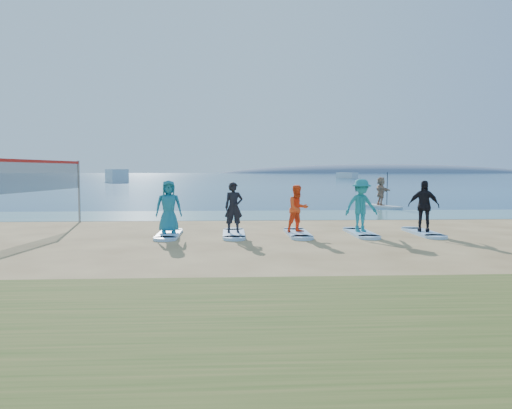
{
  "coord_description": "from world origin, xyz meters",
  "views": [
    {
      "loc": [
        -1.51,
        -12.78,
        2.14
      ],
      "look_at": [
        -0.71,
        2.0,
        1.1
      ],
      "focal_mm": 35.0,
      "sensor_mm": 36.0,
      "label": 1
    }
  ],
  "objects": [
    {
      "name": "ground",
      "position": [
        0.0,
        0.0,
        0.0
      ],
      "size": [
        600.0,
        600.0,
        0.0
      ],
      "primitive_type": "plane",
      "color": "tan",
      "rests_on": "ground"
    },
    {
      "name": "shallow_water",
      "position": [
        0.0,
        10.5,
        0.01
      ],
      "size": [
        600.0,
        600.0,
        0.0
      ],
      "primitive_type": "plane",
      "color": "teal",
      "rests_on": "ground"
    },
    {
      "name": "ocean",
      "position": [
        0.0,
        160.0,
        0.01
      ],
      "size": [
        600.0,
        600.0,
        0.0
      ],
      "primitive_type": "plane",
      "color": "navy",
      "rests_on": "ground"
    },
    {
      "name": "island_ridge",
      "position": [
        95.0,
        300.0,
        0.0
      ],
      "size": [
        220.0,
        56.0,
        18.0
      ],
      "primitive_type": "ellipsoid",
      "color": "slate",
      "rests_on": "ground"
    },
    {
      "name": "volleyball_net",
      "position": [
        -8.17,
        3.27,
        1.9
      ],
      "size": [
        1.26,
        9.01,
        2.5
      ],
      "rotation": [
        0.0,
        0.0,
        -0.13
      ],
      "color": "gray",
      "rests_on": "ground"
    },
    {
      "name": "paddleboard",
      "position": [
        7.1,
        15.05,
        0.06
      ],
      "size": [
        1.65,
        3.06,
        0.12
      ],
      "primitive_type": "cube",
      "rotation": [
        0.0,
        0.0,
        0.34
      ],
      "color": "silver",
      "rests_on": "ground"
    },
    {
      "name": "paddleboarder",
      "position": [
        7.1,
        15.05,
        0.93
      ],
      "size": [
        0.67,
        1.54,
        1.61
      ],
      "primitive_type": "imported",
      "rotation": [
        0.0,
        0.0,
        1.7
      ],
      "color": "tan",
      "rests_on": "paddleboard"
    },
    {
      "name": "boat_offshore_a",
      "position": [
        -20.4,
        72.14,
        0.0
      ],
      "size": [
        5.19,
        7.56,
        2.22
      ],
      "primitive_type": "cube",
      "rotation": [
        0.0,
        0.0,
        0.4
      ],
      "color": "silver",
      "rests_on": "ground"
    },
    {
      "name": "boat_offshore_b",
      "position": [
        27.52,
        108.88,
        0.0
      ],
      "size": [
        4.3,
        6.93,
        1.44
      ],
      "primitive_type": "cube",
      "rotation": [
        0.0,
        0.0,
        0.38
      ],
      "color": "silver",
      "rests_on": "ground"
    },
    {
      "name": "surfboard_0",
      "position": [
        -3.46,
        3.38,
        0.04
      ],
      "size": [
        0.7,
        2.2,
        0.09
      ],
      "primitive_type": "cube",
      "color": "#A4D3FF",
      "rests_on": "ground"
    },
    {
      "name": "student_0",
      "position": [
        -3.46,
        3.38,
        0.95
      ],
      "size": [
        0.91,
        0.67,
        1.71
      ],
      "primitive_type": "imported",
      "rotation": [
        0.0,
        0.0,
        0.16
      ],
      "color": "teal",
      "rests_on": "surfboard_0"
    },
    {
      "name": "surfboard_1",
      "position": [
        -1.36,
        3.38,
        0.04
      ],
      "size": [
        0.7,
        2.2,
        0.09
      ],
      "primitive_type": "cube",
      "color": "#A4D3FF",
      "rests_on": "ground"
    },
    {
      "name": "student_1",
      "position": [
        -1.36,
        3.38,
        0.91
      ],
      "size": [
        0.66,
        0.49,
        1.64
      ],
      "primitive_type": "imported",
      "rotation": [
        0.0,
        0.0,
        0.18
      ],
      "color": "black",
      "rests_on": "surfboard_1"
    },
    {
      "name": "surfboard_2",
      "position": [
        0.74,
        3.38,
        0.04
      ],
      "size": [
        0.7,
        2.2,
        0.09
      ],
      "primitive_type": "cube",
      "color": "#A4D3FF",
      "rests_on": "ground"
    },
    {
      "name": "student_2",
      "position": [
        0.74,
        3.38,
        0.86
      ],
      "size": [
        0.92,
        0.84,
        1.55
      ],
      "primitive_type": "imported",
      "rotation": [
        0.0,
        0.0,
        0.42
      ],
      "color": "#FF4C1A",
      "rests_on": "surfboard_2"
    },
    {
      "name": "surfboard_3",
      "position": [
        2.83,
        3.38,
        0.04
      ],
      "size": [
        0.7,
        2.2,
        0.09
      ],
      "primitive_type": "cube",
      "color": "#A4D3FF",
      "rests_on": "ground"
    },
    {
      "name": "student_3",
      "position": [
        2.83,
        3.38,
        0.96
      ],
      "size": [
        1.22,
        0.84,
        1.74
      ],
      "primitive_type": "imported",
      "rotation": [
        0.0,
        0.0,
        0.18
      ],
      "color": "teal",
      "rests_on": "surfboard_3"
    },
    {
      "name": "surfboard_4",
      "position": [
        4.93,
        3.38,
        0.04
      ],
      "size": [
        0.7,
        2.2,
        0.09
      ],
      "primitive_type": "cube",
      "color": "#A4D3FF",
      "rests_on": "ground"
    },
    {
      "name": "student_4",
      "position": [
        4.93,
        3.38,
        0.94
      ],
      "size": [
        1.07,
        0.77,
        1.69
      ],
      "primitive_type": "imported",
      "rotation": [
        0.0,
        0.0,
        -0.4
      ],
      "color": "black",
      "rests_on": "surfboard_4"
    }
  ]
}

